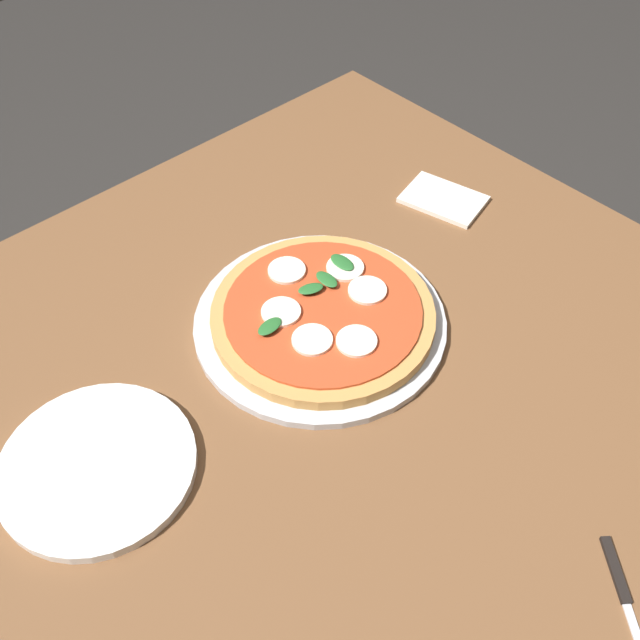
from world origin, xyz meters
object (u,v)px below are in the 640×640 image
object	(u,v)px
serving_tray	(320,322)
napkin	(443,199)
dining_table	(354,414)
knife	(624,595)
pizza	(323,313)
plate_white	(97,466)

from	to	relation	value
serving_tray	napkin	bearing A→B (deg)	-79.34
dining_table	knife	size ratio (longest dim) A/B	8.06
napkin	knife	bearing A→B (deg)	147.15
napkin	knife	xyz separation A→B (m)	(-0.57, 0.37, -0.00)
pizza	napkin	xyz separation A→B (m)	(0.07, -0.34, -0.02)
serving_tray	napkin	size ratio (longest dim) A/B	2.74
dining_table	napkin	bearing A→B (deg)	-65.93
plate_white	serving_tray	bearing A→B (deg)	-91.58
serving_tray	plate_white	distance (m)	0.35
dining_table	napkin	xyz separation A→B (m)	(0.16, -0.36, 0.10)
napkin	serving_tray	bearing A→B (deg)	100.66
dining_table	serving_tray	distance (m)	0.14
knife	serving_tray	bearing A→B (deg)	-2.94
dining_table	pizza	distance (m)	0.15
plate_white	napkin	world-z (taller)	plate_white
dining_table	plate_white	size ratio (longest dim) A/B	4.80
napkin	knife	size ratio (longest dim) A/B	0.92
dining_table	pizza	xyz separation A→B (m)	(0.10, -0.03, 0.12)
pizza	knife	xyz separation A→B (m)	(-0.50, 0.03, -0.02)
dining_table	plate_white	bearing A→B (deg)	71.83
dining_table	pizza	bearing A→B (deg)	-15.80
dining_table	knife	bearing A→B (deg)	179.74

